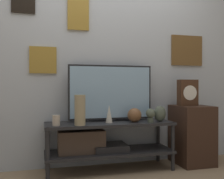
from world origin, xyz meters
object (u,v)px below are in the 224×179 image
Objects in this scene: candle_jar at (56,120)px; decorative_bust at (151,114)px; vase_round_glass at (134,115)px; vase_urn_stoneware at (160,114)px; mantel_clock at (188,93)px; television at (111,92)px; vase_tall_ceramic at (80,110)px; vase_slim_bronze at (109,114)px.

decorative_bust reaches higher than candle_jar.
vase_urn_stoneware is (0.29, -0.02, 0.01)m from vase_round_glass.
vase_urn_stoneware is at bearing -168.22° from mantel_clock.
decorative_bust is at bearing -31.55° from television.
vase_tall_ceramic is 0.25m from candle_jar.
candle_jar is (-0.82, -0.04, -0.02)m from vase_round_glass.
decorative_bust is (0.75, 0.00, -0.06)m from vase_tall_ceramic.
vase_urn_stoneware reaches higher than decorative_bust.
decorative_bust is (0.15, -0.07, 0.01)m from vase_round_glass.
decorative_bust is at bearing -159.05° from vase_urn_stoneware.
candle_jar is 1.53m from mantel_clock.
television reaches higher than vase_urn_stoneware.
television reaches higher than vase_tall_ceramic.
vase_slim_bronze is 0.56m from candle_jar.
vase_urn_stoneware is 1.66× the size of candle_jar.
vase_tall_ceramic is (-0.60, -0.08, 0.07)m from vase_round_glass.
vase_tall_ceramic reaches higher than candle_jar.
vase_slim_bronze reaches higher than decorative_bust.
vase_urn_stoneware is 0.57× the size of mantel_clock.
candle_jar is at bearing 178.30° from decorative_bust.
television is 0.59m from vase_urn_stoneware.
candle_jar is 0.69× the size of decorative_bust.
television is at bearing 31.83° from vase_tall_ceramic.
mantel_clock is at bearing 1.64° from vase_slim_bronze.
vase_urn_stoneware is 1.15× the size of decorative_bust.
candle_jar is 0.34× the size of mantel_clock.
vase_slim_bronze is 0.62× the size of vase_tall_ceramic.
vase_tall_ceramic reaches higher than vase_round_glass.
decorative_bust is at bearing 0.16° from vase_tall_ceramic.
vase_slim_bronze is at bearing 173.51° from vase_round_glass.
vase_round_glass is (0.27, -0.03, -0.02)m from vase_slim_bronze.
vase_slim_bronze is 1.08× the size of vase_urn_stoneware.
vase_round_glass is 0.72m from mantel_clock.
vase_urn_stoneware is at bearing -5.53° from vase_slim_bronze.
mantel_clock is at bearing 4.92° from vase_round_glass.
vase_urn_stoneware is at bearing 20.95° from decorative_bust.
candle_jar is at bearing -176.91° from vase_round_glass.
vase_round_glass is 0.61m from vase_tall_ceramic.
vase_tall_ceramic is at bearing -7.78° from candle_jar.
mantel_clock is (0.52, 0.13, 0.22)m from decorative_bust.
television is 3.13× the size of vase_tall_ceramic.
mantel_clock is (0.68, 0.06, 0.24)m from vase_round_glass.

